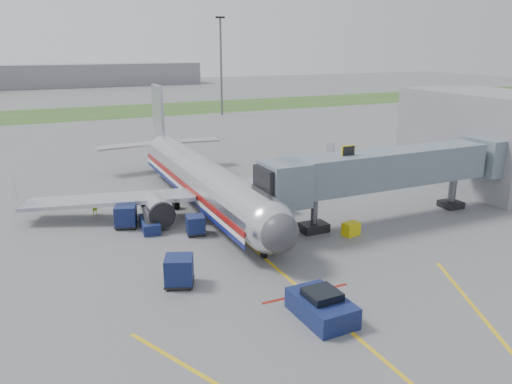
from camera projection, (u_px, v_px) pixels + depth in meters
name	position (u px, v px, depth m)	size (l,w,h in m)	color
ground	(276.00, 268.00, 34.15)	(400.00, 400.00, 0.00)	#565659
grass_strip	(95.00, 113.00, 112.45)	(300.00, 25.00, 0.01)	#2D4C1E
apron_markings	(337.00, 320.00, 27.71)	(21.52, 50.00, 0.01)	gold
airliner	(202.00, 179.00, 46.67)	(32.10, 35.67, 10.25)	silver
jet_bridge	(385.00, 170.00, 42.42)	(25.30, 4.00, 6.90)	slate
terminal	(483.00, 139.00, 53.53)	(10.00, 16.00, 10.00)	slate
light_mast_right	(221.00, 64.00, 106.43)	(2.00, 0.44, 20.40)	#595B60
distant_terminal	(33.00, 76.00, 176.89)	(120.00, 14.00, 8.00)	slate
pushback_tug	(322.00, 306.00, 27.76)	(2.57, 4.09, 1.68)	#0D213C
baggage_cart_a	(179.00, 271.00, 31.47)	(2.32, 2.32, 1.93)	#0D213C
baggage_cart_b	(126.00, 216.00, 41.58)	(2.20, 2.20, 1.89)	#0D213C
baggage_cart_c	(196.00, 225.00, 40.02)	(1.67, 1.67, 1.57)	#0D213C
belt_loader	(149.00, 223.00, 41.26)	(1.68, 4.28, 2.05)	#0D213C
ground_power_cart	(351.00, 229.00, 39.94)	(1.50, 1.16, 1.07)	gold
ramp_worker	(95.00, 206.00, 44.80)	(0.59, 0.39, 1.62)	#BEEC1B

